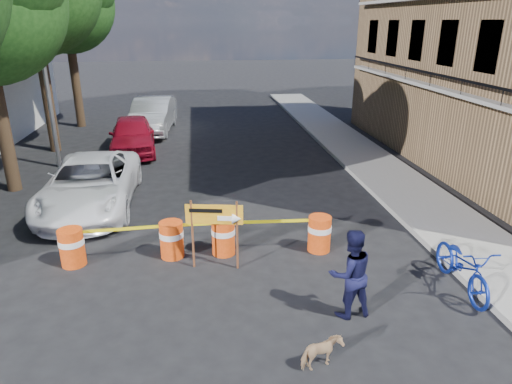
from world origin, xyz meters
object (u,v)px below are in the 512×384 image
object	(u,v)px
barrel_mid_right	(223,236)
dog	(322,353)
barrel_mid_left	(172,239)
sedan_red	(132,135)
sedan_silver	(153,115)
barrel_far_left	(72,246)
barrel_far_right	(319,233)
bicycle	(467,244)
suv_white	(90,184)
pedestrian	(350,274)
detour_sign	(221,220)

from	to	relation	value
barrel_mid_right	dog	bearing A→B (deg)	-72.23
barrel_mid_left	barrel_mid_right	size ratio (longest dim) A/B	1.00
barrel_mid_left	sedan_red	xyz separation A→B (m)	(-2.05, 9.72, 0.30)
barrel_mid_left	sedan_silver	bearing A→B (deg)	96.25
barrel_far_left	barrel_far_right	world-z (taller)	same
barrel_mid_right	bicycle	world-z (taller)	bicycle
barrel_mid_left	suv_white	bearing A→B (deg)	126.19
barrel_mid_right	barrel_far_left	bearing A→B (deg)	-178.42
dog	bicycle	bearing A→B (deg)	-81.11
bicycle	sedan_red	bearing A→B (deg)	127.06
bicycle	sedan_red	distance (m)	14.49
suv_white	sedan_silver	distance (m)	10.17
pedestrian	sedan_silver	size ratio (longest dim) A/B	0.34
pedestrian	sedan_red	xyz separation A→B (m)	(-5.52, 12.51, -0.12)
suv_white	barrel_far_right	bearing A→B (deg)	-31.03
detour_sign	dog	distance (m)	3.85
detour_sign	sedan_red	distance (m)	10.92
barrel_mid_right	pedestrian	bearing A→B (deg)	-51.36
suv_white	sedan_silver	xyz separation A→B (m)	(1.06, 10.11, 0.10)
dog	suv_white	distance (m)	9.22
dog	sedan_red	bearing A→B (deg)	-1.10
pedestrian	sedan_red	distance (m)	13.68
barrel_mid_left	sedan_silver	xyz separation A→B (m)	(-1.49, 13.60, 0.39)
detour_sign	bicycle	xyz separation A→B (m)	(4.95, -1.54, -0.13)
suv_white	sedan_silver	world-z (taller)	sedan_silver
detour_sign	sedan_silver	size ratio (longest dim) A/B	0.32
barrel_far_right	dog	distance (m)	4.15
barrel_mid_right	suv_white	xyz separation A→B (m)	(-3.79, 3.49, 0.29)
barrel_far_left	barrel_far_right	xyz separation A→B (m)	(5.87, -0.04, 0.00)
barrel_far_right	pedestrian	world-z (taller)	pedestrian
bicycle	dog	bearing A→B (deg)	-148.83
barrel_mid_left	detour_sign	distance (m)	1.55
barrel_far_left	dog	world-z (taller)	barrel_far_left
dog	sedan_red	distance (m)	14.64
barrel_mid_right	barrel_mid_left	bearing A→B (deg)	179.71
pedestrian	barrel_mid_left	bearing A→B (deg)	-46.60
dog	detour_sign	bearing A→B (deg)	2.69
bicycle	sedan_red	world-z (taller)	bicycle
barrel_far_left	detour_sign	size ratio (longest dim) A/B	0.54
barrel_mid_left	sedan_silver	distance (m)	13.68
barrel_far_right	sedan_silver	distance (m)	14.66
barrel_far_left	barrel_far_right	bearing A→B (deg)	-0.41
suv_white	barrel_far_left	bearing A→B (deg)	-86.16
barrel_far_left	pedestrian	distance (m)	6.36
barrel_far_right	suv_white	world-z (taller)	suv_white
pedestrian	dog	bearing A→B (deg)	49.05
pedestrian	dog	distance (m)	1.75
barrel_far_right	sedan_red	xyz separation A→B (m)	(-5.65, 9.86, 0.30)
barrel_far_left	suv_white	world-z (taller)	suv_white
pedestrian	bicycle	distance (m)	2.70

